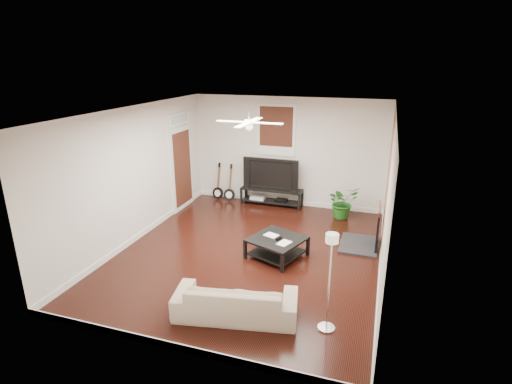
# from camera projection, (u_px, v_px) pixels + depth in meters

# --- Properties ---
(room) EXTENTS (5.01, 6.01, 2.81)m
(room) POSITION_uv_depth(u_px,v_px,m) (249.00, 186.00, 7.59)
(room) COLOR black
(room) RESTS_ON ground
(brick_accent) EXTENTS (0.02, 2.20, 2.80)m
(brick_accent) POSITION_uv_depth(u_px,v_px,m) (388.00, 183.00, 7.76)
(brick_accent) COLOR brown
(brick_accent) RESTS_ON floor
(fireplace) EXTENTS (0.80, 1.10, 0.92)m
(fireplace) POSITION_uv_depth(u_px,v_px,m) (368.00, 226.00, 8.14)
(fireplace) COLOR black
(fireplace) RESTS_ON floor
(window_back) EXTENTS (1.00, 0.06, 1.30)m
(window_back) POSITION_uv_depth(u_px,v_px,m) (276.00, 131.00, 10.18)
(window_back) COLOR #33150E
(window_back) RESTS_ON wall_back
(door_left) EXTENTS (0.08, 1.00, 2.50)m
(door_left) POSITION_uv_depth(u_px,v_px,m) (182.00, 161.00, 10.07)
(door_left) COLOR white
(door_left) RESTS_ON wall_left
(tv_stand) EXTENTS (1.62, 0.43, 0.45)m
(tv_stand) POSITION_uv_depth(u_px,v_px,m) (272.00, 197.00, 10.57)
(tv_stand) COLOR black
(tv_stand) RESTS_ON floor
(tv) EXTENTS (1.45, 0.19, 0.84)m
(tv) POSITION_uv_depth(u_px,v_px,m) (272.00, 173.00, 10.38)
(tv) COLOR black
(tv) RESTS_ON tv_stand
(coffee_table) EXTENTS (1.20, 1.20, 0.39)m
(coffee_table) POSITION_uv_depth(u_px,v_px,m) (277.00, 247.00, 7.81)
(coffee_table) COLOR black
(coffee_table) RESTS_ON floor
(sofa) EXTENTS (1.94, 1.05, 0.54)m
(sofa) POSITION_uv_depth(u_px,v_px,m) (236.00, 300.00, 5.99)
(sofa) COLOR #C9B197
(sofa) RESTS_ON floor
(floor_lamp) EXTENTS (0.29, 0.29, 1.50)m
(floor_lamp) POSITION_uv_depth(u_px,v_px,m) (329.00, 283.00, 5.53)
(floor_lamp) COLOR silver
(floor_lamp) RESTS_ON floor
(potted_plant) EXTENTS (0.96, 0.94, 0.81)m
(potted_plant) POSITION_uv_depth(u_px,v_px,m) (343.00, 202.00, 9.66)
(potted_plant) COLOR #1E5D1A
(potted_plant) RESTS_ON floor
(guitar_left) EXTENTS (0.34, 0.26, 1.01)m
(guitar_left) POSITION_uv_depth(u_px,v_px,m) (218.00, 182.00, 10.90)
(guitar_left) COLOR black
(guitar_left) RESTS_ON floor
(guitar_right) EXTENTS (0.32, 0.23, 1.01)m
(guitar_right) POSITION_uv_depth(u_px,v_px,m) (229.00, 183.00, 10.77)
(guitar_right) COLOR black
(guitar_right) RESTS_ON floor
(ceiling_fan) EXTENTS (1.24, 1.24, 0.32)m
(ceiling_fan) POSITION_uv_depth(u_px,v_px,m) (249.00, 122.00, 7.21)
(ceiling_fan) COLOR white
(ceiling_fan) RESTS_ON ceiling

